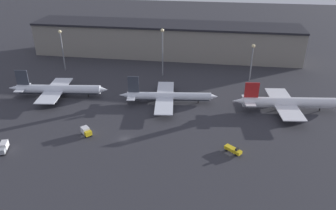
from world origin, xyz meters
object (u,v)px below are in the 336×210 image
Objects in this scene: airplane_0 at (58,90)px; airplane_1 at (168,96)px; service_vehicle_1 at (86,131)px; service_vehicle_2 at (233,150)px; service_vehicle_3 at (4,147)px; airplane_2 at (288,103)px.

airplane_1 is (51.81, 1.21, -0.48)m from airplane_0.
service_vehicle_1 reaches higher than service_vehicle_2.
service_vehicle_1 is (-26.54, -31.63, -1.44)m from airplane_1.
service_vehicle_3 is at bearing -144.90° from airplane_1.
service_vehicle_1 is at bearing -145.30° from service_vehicle_2.
service_vehicle_2 is (28.30, -35.25, -1.86)m from airplane_1.
service_vehicle_1 is at bearing -57.15° from airplane_0.
airplane_1 is 68.85m from service_vehicle_3.
airplane_0 is 7.54× the size of service_vehicle_2.
airplane_2 is at bearing -6.22° from airplane_0.
airplane_0 is at bearing 162.79° from service_vehicle_3.
airplane_0 is 9.04× the size of service_vehicle_1.
airplane_2 is at bearing 94.39° from service_vehicle_2.
airplane_1 is 41.31m from service_vehicle_1.
service_vehicle_2 is 0.96× the size of service_vehicle_3.
airplane_0 reaches higher than service_vehicle_3.
service_vehicle_3 reaches higher than service_vehicle_2.
service_vehicle_2 is at bearing 79.71° from service_vehicle_3.
service_vehicle_3 is (0.63, -44.82, -1.88)m from airplane_0.
airplane_2 reaches higher than service_vehicle_3.
service_vehicle_1 is 0.80× the size of service_vehicle_3.
airplane_2 is 84.79m from service_vehicle_1.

